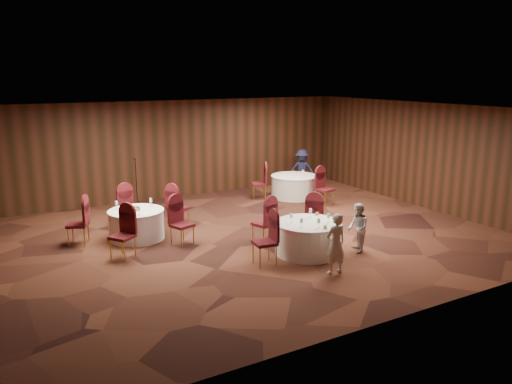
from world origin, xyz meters
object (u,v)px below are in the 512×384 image
mic_stand (137,195)px  table_left (137,224)px  woman_b (358,228)px  table_main (308,238)px  table_right (294,186)px  man_c (302,170)px  woman_a (336,244)px

mic_stand → table_left: bearing=-106.6°
mic_stand → woman_b: 7.01m
table_main → woman_b: 1.18m
table_main → mic_stand: (-2.31, 5.67, 0.08)m
woman_b → table_right: bearing=-172.2°
woman_b → table_left: bearing=-103.6°
table_right → man_c: man_c is taller
mic_stand → woman_a: bearing=-73.0°
table_left → woman_a: bearing=-55.1°
table_left → woman_b: 5.41m
table_left → table_right: 6.08m
table_left → man_c: 7.20m
woman_a → man_c: 7.74m
woman_a → table_left: bearing=-53.3°
table_left → man_c: (6.73, 2.55, 0.34)m
mic_stand → man_c: 5.93m
table_left → mic_stand: bearing=73.4°
table_left → woman_b: bearing=-39.3°
table_main → woman_b: woman_b is taller
woman_b → man_c: bearing=-177.5°
table_right → mic_stand: (-5.02, 1.02, 0.08)m
table_right → woman_b: 5.38m
table_right → man_c: size_ratio=1.07×
table_main → woman_b: bearing=-24.2°
woman_a → man_c: size_ratio=0.90×
table_right → woman_b: size_ratio=1.33×
table_left → woman_b: size_ratio=1.19×
table_left → table_right: size_ratio=0.89×
table_main → mic_stand: size_ratio=0.96×
table_right → woman_a: bearing=-116.2°
table_left → mic_stand: mic_stand is taller
table_right → man_c: (0.90, 0.85, 0.34)m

